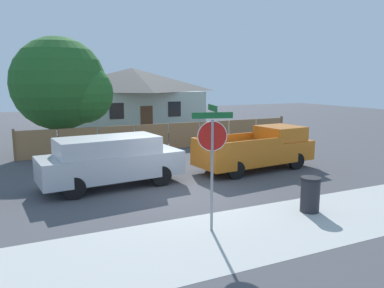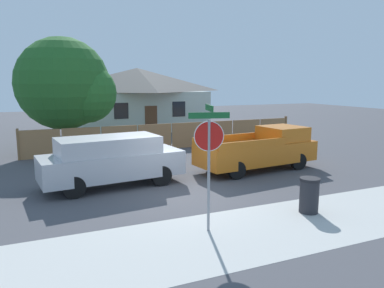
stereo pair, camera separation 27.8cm
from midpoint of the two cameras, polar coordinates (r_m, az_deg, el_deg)
name	(u,v)px [view 1 (the left image)]	position (r m, az deg, el deg)	size (l,w,h in m)	color
ground_plane	(184,194)	(12.61, -1.84, -7.66)	(80.00, 80.00, 0.00)	#47474C
sidewalk_strip	(243,233)	(9.60, 6.90, -13.35)	(36.00, 3.20, 0.01)	#B2B2AD
wooden_fence	(169,136)	(20.90, -3.98, 1.22)	(15.71, 0.12, 1.52)	#997047
house	(133,97)	(30.10, -9.30, 7.01)	(10.28, 7.40, 4.76)	#B2C1B7
oak_tree	(64,86)	(20.71, -19.31, 8.37)	(5.05, 4.81, 6.01)	brown
red_suv	(111,160)	(13.60, -12.84, -2.36)	(5.13, 2.33, 1.80)	#B7B7BC
orange_pickup	(258,149)	(16.16, 9.61, -0.78)	(5.38, 2.39, 1.78)	orange
stop_sign	(212,146)	(9.12, 2.23, -0.32)	(0.98, 0.88, 3.17)	gray
trash_bin	(310,194)	(11.32, 16.88, -7.36)	(0.58, 0.58, 1.02)	#28282D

